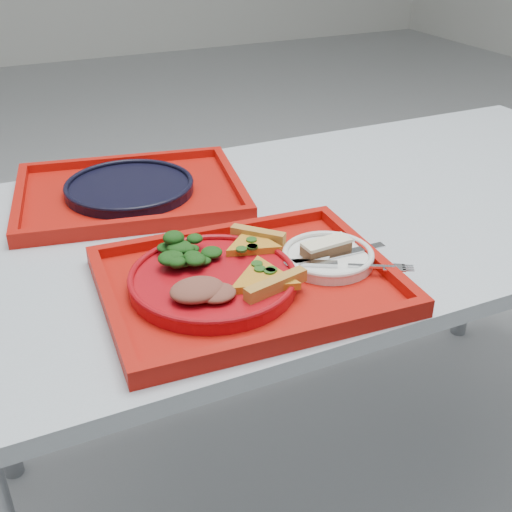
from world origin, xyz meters
name	(u,v)px	position (x,y,z in m)	size (l,w,h in m)	color
ground	(320,468)	(0.00, 0.00, 0.00)	(10.00, 10.00, 0.00)	gray
table	(336,237)	(0.00, 0.00, 0.68)	(1.60, 0.80, 0.75)	#A3ADB7
tray_main	(248,285)	(-0.29, -0.21, 0.76)	(0.45, 0.35, 0.01)	#A81008
tray_far	(130,195)	(-0.37, 0.21, 0.76)	(0.45, 0.35, 0.01)	#A81008
dinner_plate	(213,281)	(-0.35, -0.20, 0.77)	(0.26, 0.26, 0.02)	#A50B12
side_plate	(328,259)	(-0.15, -0.21, 0.77)	(0.15, 0.15, 0.01)	white
navy_plate	(130,189)	(-0.37, 0.21, 0.77)	(0.26, 0.26, 0.02)	black
pizza_slice_a	(263,276)	(-0.29, -0.25, 0.79)	(0.12, 0.11, 0.02)	yellow
pizza_slice_b	(252,242)	(-0.26, -0.14, 0.79)	(0.11, 0.09, 0.02)	yellow
salad_heap	(185,246)	(-0.37, -0.13, 0.80)	(0.10, 0.09, 0.05)	black
meat_portion	(197,290)	(-0.39, -0.24, 0.79)	(0.08, 0.07, 0.02)	brown
dessert_bar	(326,247)	(-0.15, -0.20, 0.79)	(0.08, 0.04, 0.02)	#482B18
knife	(335,254)	(-0.14, -0.22, 0.78)	(0.18, 0.02, 0.01)	silver
fork	(347,265)	(-0.14, -0.26, 0.78)	(0.18, 0.02, 0.01)	silver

